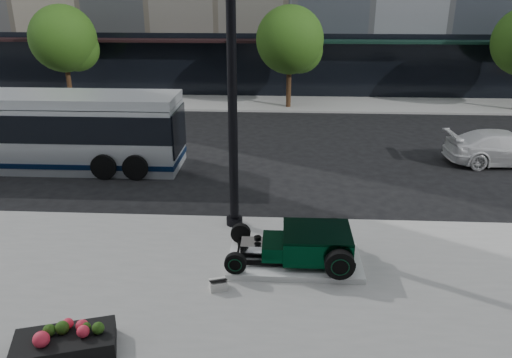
# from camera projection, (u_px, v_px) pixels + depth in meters

# --- Properties ---
(ground) EXTENTS (120.00, 120.00, 0.00)m
(ground) POSITION_uv_depth(u_px,v_px,m) (261.00, 195.00, 17.33)
(ground) COLOR black
(ground) RESTS_ON ground
(sidewalk_far) EXTENTS (70.00, 4.00, 0.12)m
(sidewalk_far) POSITION_uv_depth(u_px,v_px,m) (272.00, 104.00, 30.32)
(sidewalk_far) COLOR gray
(sidewalk_far) RESTS_ON ground
(street_trees) EXTENTS (29.80, 3.80, 5.70)m
(street_trees) POSITION_uv_depth(u_px,v_px,m) (292.00, 43.00, 28.05)
(street_trees) COLOR black
(street_trees) RESTS_ON sidewalk_far
(display_plinth) EXTENTS (3.40, 1.80, 0.15)m
(display_plinth) POSITION_uv_depth(u_px,v_px,m) (294.00, 261.00, 12.85)
(display_plinth) COLOR silver
(display_plinth) RESTS_ON sidewalk_near
(hot_rod) EXTENTS (3.22, 2.00, 0.81)m
(hot_rod) POSITION_uv_depth(u_px,v_px,m) (308.00, 244.00, 12.65)
(hot_rod) COLOR black
(hot_rod) RESTS_ON display_plinth
(info_plaque) EXTENTS (0.47, 0.41, 0.31)m
(info_plaque) POSITION_uv_depth(u_px,v_px,m) (218.00, 284.00, 11.76)
(info_plaque) COLOR silver
(info_plaque) RESTS_ON sidewalk_near
(lamppost) EXTENTS (0.48, 0.48, 8.77)m
(lamppost) POSITION_uv_depth(u_px,v_px,m) (232.00, 90.00, 13.50)
(lamppost) COLOR black
(lamppost) RESTS_ON sidewalk_near
(flower_planter) EXTENTS (2.10, 1.47, 0.62)m
(flower_planter) POSITION_uv_depth(u_px,v_px,m) (65.00, 343.00, 9.68)
(flower_planter) COLOR black
(flower_planter) RESTS_ON sidewalk_near
(transit_bus) EXTENTS (12.12, 2.88, 2.92)m
(transit_bus) POSITION_uv_depth(u_px,v_px,m) (28.00, 130.00, 19.63)
(transit_bus) COLOR silver
(transit_bus) RESTS_ON ground
(white_sedan) EXTENTS (4.75, 2.12, 1.35)m
(white_sedan) POSITION_uv_depth(u_px,v_px,m) (505.00, 148.00, 20.11)
(white_sedan) COLOR silver
(white_sedan) RESTS_ON ground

